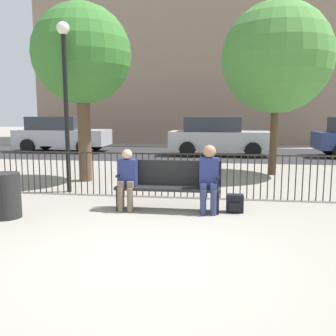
{
  "coord_description": "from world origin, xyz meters",
  "views": [
    {
      "loc": [
        0.93,
        -4.46,
        1.81
      ],
      "look_at": [
        0.0,
        2.25,
        0.8
      ],
      "focal_mm": 40.0,
      "sensor_mm": 36.0,
      "label": 1
    }
  ],
  "objects_px": {
    "seated_person_1": "(209,175)",
    "tree_1": "(82,55)",
    "parked_car_1": "(218,136)",
    "trash_bin": "(6,195)",
    "tree_0": "(277,58)",
    "seated_person_0": "(127,176)",
    "parked_car_2": "(61,133)",
    "park_bench": "(169,183)",
    "lamp_post": "(65,82)",
    "backpack": "(235,204)"
  },
  "relations": [
    {
      "from": "trash_bin",
      "to": "lamp_post",
      "type": "bearing_deg",
      "value": 84.26
    },
    {
      "from": "parked_car_1",
      "to": "trash_bin",
      "type": "height_order",
      "value": "parked_car_1"
    },
    {
      "from": "seated_person_0",
      "to": "backpack",
      "type": "xyz_separation_m",
      "value": [
        1.99,
        0.1,
        -0.47
      ]
    },
    {
      "from": "seated_person_1",
      "to": "tree_1",
      "type": "bearing_deg",
      "value": 140.26
    },
    {
      "from": "seated_person_1",
      "to": "backpack",
      "type": "xyz_separation_m",
      "value": [
        0.47,
        0.1,
        -0.54
      ]
    },
    {
      "from": "park_bench",
      "to": "trash_bin",
      "type": "distance_m",
      "value": 2.87
    },
    {
      "from": "seated_person_1",
      "to": "lamp_post",
      "type": "relative_size",
      "value": 0.33
    },
    {
      "from": "park_bench",
      "to": "parked_car_2",
      "type": "height_order",
      "value": "parked_car_2"
    },
    {
      "from": "tree_0",
      "to": "park_bench",
      "type": "bearing_deg",
      "value": -119.67
    },
    {
      "from": "parked_car_1",
      "to": "parked_car_2",
      "type": "relative_size",
      "value": 1.0
    },
    {
      "from": "seated_person_0",
      "to": "parked_car_2",
      "type": "bearing_deg",
      "value": 119.66
    },
    {
      "from": "trash_bin",
      "to": "tree_1",
      "type": "bearing_deg",
      "value": 88.34
    },
    {
      "from": "parked_car_1",
      "to": "trash_bin",
      "type": "relative_size",
      "value": 5.36
    },
    {
      "from": "seated_person_1",
      "to": "tree_0",
      "type": "height_order",
      "value": "tree_0"
    },
    {
      "from": "backpack",
      "to": "parked_car_1",
      "type": "xyz_separation_m",
      "value": [
        -0.38,
        9.13,
        0.68
      ]
    },
    {
      "from": "tree_1",
      "to": "seated_person_1",
      "type": "bearing_deg",
      "value": -39.74
    },
    {
      "from": "tree_1",
      "to": "trash_bin",
      "type": "bearing_deg",
      "value": -91.66
    },
    {
      "from": "seated_person_1",
      "to": "parked_car_2",
      "type": "xyz_separation_m",
      "value": [
        -7.1,
        9.8,
        0.14
      ]
    },
    {
      "from": "backpack",
      "to": "parked_car_2",
      "type": "bearing_deg",
      "value": 127.96
    },
    {
      "from": "seated_person_1",
      "to": "parked_car_2",
      "type": "relative_size",
      "value": 0.29
    },
    {
      "from": "lamp_post",
      "to": "backpack",
      "type": "bearing_deg",
      "value": -19.24
    },
    {
      "from": "parked_car_2",
      "to": "tree_1",
      "type": "bearing_deg",
      "value": -61.9
    },
    {
      "from": "lamp_post",
      "to": "park_bench",
      "type": "bearing_deg",
      "value": -26.92
    },
    {
      "from": "trash_bin",
      "to": "parked_car_1",
      "type": "bearing_deg",
      "value": 70.52
    },
    {
      "from": "tree_0",
      "to": "tree_1",
      "type": "distance_m",
      "value": 5.35
    },
    {
      "from": "tree_0",
      "to": "parked_car_1",
      "type": "height_order",
      "value": "tree_0"
    },
    {
      "from": "tree_1",
      "to": "parked_car_2",
      "type": "height_order",
      "value": "tree_1"
    },
    {
      "from": "seated_person_1",
      "to": "tree_1",
      "type": "relative_size",
      "value": 0.27
    },
    {
      "from": "seated_person_0",
      "to": "seated_person_1",
      "type": "bearing_deg",
      "value": 0.22
    },
    {
      "from": "park_bench",
      "to": "lamp_post",
      "type": "distance_m",
      "value": 3.42
    },
    {
      "from": "park_bench",
      "to": "parked_car_1",
      "type": "distance_m",
      "value": 9.15
    },
    {
      "from": "backpack",
      "to": "lamp_post",
      "type": "xyz_separation_m",
      "value": [
        -3.71,
        1.3,
        2.31
      ]
    },
    {
      "from": "park_bench",
      "to": "tree_1",
      "type": "height_order",
      "value": "tree_1"
    },
    {
      "from": "tree_1",
      "to": "lamp_post",
      "type": "xyz_separation_m",
      "value": [
        0.12,
        -1.4,
        -0.77
      ]
    },
    {
      "from": "tree_1",
      "to": "parked_car_2",
      "type": "xyz_separation_m",
      "value": [
        -3.74,
        7.01,
        -2.4
      ]
    },
    {
      "from": "parked_car_1",
      "to": "seated_person_0",
      "type": "bearing_deg",
      "value": -99.86
    },
    {
      "from": "lamp_post",
      "to": "seated_person_1",
      "type": "bearing_deg",
      "value": -23.24
    },
    {
      "from": "park_bench",
      "to": "tree_0",
      "type": "xyz_separation_m",
      "value": [
        2.47,
        4.34,
        2.82
      ]
    },
    {
      "from": "seated_person_1",
      "to": "parked_car_1",
      "type": "xyz_separation_m",
      "value": [
        0.09,
        9.23,
        0.14
      ]
    },
    {
      "from": "park_bench",
      "to": "lamp_post",
      "type": "relative_size",
      "value": 0.52
    },
    {
      "from": "park_bench",
      "to": "backpack",
      "type": "xyz_separation_m",
      "value": [
        1.23,
        -0.03,
        -0.34
      ]
    },
    {
      "from": "parked_car_1",
      "to": "trash_bin",
      "type": "distance_m",
      "value": 10.66
    },
    {
      "from": "seated_person_1",
      "to": "park_bench",
      "type": "bearing_deg",
      "value": 170.3
    },
    {
      "from": "park_bench",
      "to": "seated_person_1",
      "type": "relative_size",
      "value": 1.57
    },
    {
      "from": "backpack",
      "to": "tree_1",
      "type": "relative_size",
      "value": 0.07
    },
    {
      "from": "tree_0",
      "to": "trash_bin",
      "type": "xyz_separation_m",
      "value": [
        -5.18,
        -5.28,
        -2.93
      ]
    },
    {
      "from": "seated_person_0",
      "to": "seated_person_1",
      "type": "relative_size",
      "value": 0.92
    },
    {
      "from": "seated_person_0",
      "to": "seated_person_1",
      "type": "distance_m",
      "value": 1.51
    },
    {
      "from": "seated_person_1",
      "to": "parked_car_1",
      "type": "height_order",
      "value": "parked_car_1"
    },
    {
      "from": "tree_0",
      "to": "seated_person_1",
      "type": "bearing_deg",
      "value": -111.06
    }
  ]
}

